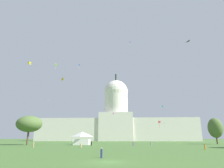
{
  "coord_description": "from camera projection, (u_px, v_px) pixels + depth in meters",
  "views": [
    {
      "loc": [
        2.26,
        -27.5,
        3.15
      ],
      "look_at": [
        -4.9,
        89.92,
        35.63
      ],
      "focal_mm": 31.09,
      "sensor_mm": 36.0,
      "label": 1
    }
  ],
  "objects": [
    {
      "name": "kite_gold_mid",
      "position": [
        63.0,
        79.0,
        60.14
      ],
      "size": [
        0.81,
        0.43,
        0.79
      ],
      "rotation": [
        0.0,
        0.0,
        2.04
      ],
      "color": "gold"
    },
    {
      "name": "event_tent",
      "position": [
        82.0,
        138.0,
        85.89
      ],
      "size": [
        7.14,
        6.27,
        5.62
      ],
      "rotation": [
        0.0,
        0.0,
        0.01
      ],
      "color": "white",
      "rests_on": "ground_plane"
    },
    {
      "name": "person_grey_front_center",
      "position": [
        151.0,
        144.0,
        79.18
      ],
      "size": [
        0.49,
        0.49,
        1.6
      ],
      "rotation": [
        0.0,
        0.0,
        4.16
      ],
      "color": "gray",
      "rests_on": "ground_plane"
    },
    {
      "name": "person_orange_back_center",
      "position": [
        205.0,
        147.0,
        52.4
      ],
      "size": [
        0.49,
        0.49,
        1.47
      ],
      "rotation": [
        0.0,
        0.0,
        2.75
      ],
      "color": "orange",
      "rests_on": "ground_plane"
    },
    {
      "name": "kite_pink_low",
      "position": [
        162.0,
        118.0,
        130.48
      ],
      "size": [
        1.55,
        1.82,
        3.97
      ],
      "rotation": [
        0.0,
        0.0,
        4.1
      ],
      "color": "pink"
    },
    {
      "name": "kite_red_low",
      "position": [
        160.0,
        122.0,
        93.64
      ],
      "size": [
        1.06,
        1.06,
        3.46
      ],
      "rotation": [
        0.0,
        0.0,
        3.54
      ],
      "color": "red"
    },
    {
      "name": "person_tan_back_left",
      "position": [
        33.0,
        145.0,
        63.92
      ],
      "size": [
        0.48,
        0.48,
        1.78
      ],
      "rotation": [
        0.0,
        0.0,
        3.81
      ],
      "color": "tan",
      "rests_on": "ground_plane"
    },
    {
      "name": "ground_plane",
      "position": [
        108.0,
        162.0,
        25.76
      ],
      "size": [
        800.0,
        800.0,
        0.0
      ],
      "primitive_type": "plane",
      "color": "#42662D"
    },
    {
      "name": "tree_east_near",
      "position": [
        215.0,
        128.0,
        94.55
      ],
      "size": [
        8.68,
        9.04,
        12.44
      ],
      "color": "#4C3823",
      "rests_on": "ground_plane"
    },
    {
      "name": "person_black_near_tree_west",
      "position": [
        92.0,
        143.0,
        78.25
      ],
      "size": [
        0.55,
        0.55,
        1.75
      ],
      "rotation": [
        0.0,
        0.0,
        1.13
      ],
      "color": "black",
      "rests_on": "ground_plane"
    },
    {
      "name": "kite_green_low",
      "position": [
        164.0,
        124.0,
        140.94
      ],
      "size": [
        1.38,
        0.8,
        1.93
      ],
      "rotation": [
        0.0,
        0.0,
        3.18
      ],
      "color": "green"
    },
    {
      "name": "person_navy_mid_center",
      "position": [
        101.0,
        153.0,
        30.95
      ],
      "size": [
        0.44,
        0.44,
        1.57
      ],
      "rotation": [
        0.0,
        0.0,
        3.67
      ],
      "color": "navy",
      "rests_on": "ground_plane"
    },
    {
      "name": "kite_violet_high",
      "position": [
        129.0,
        43.0,
        97.57
      ],
      "size": [
        0.99,
        1.46,
        2.79
      ],
      "rotation": [
        0.0,
        0.0,
        4.36
      ],
      "color": "purple"
    },
    {
      "name": "kite_lime_high",
      "position": [
        56.0,
        65.0,
        99.76
      ],
      "size": [
        0.95,
        0.94,
        3.25
      ],
      "rotation": [
        0.0,
        0.0,
        4.99
      ],
      "color": "#8CD133"
    },
    {
      "name": "kite_white_low",
      "position": [
        49.0,
        101.0,
        74.44
      ],
      "size": [
        1.15,
        0.62,
        0.22
      ],
      "rotation": [
        0.0,
        0.0,
        3.14
      ],
      "color": "white"
    },
    {
      "name": "kite_turquoise_mid",
      "position": [
        163.0,
        106.0,
        151.22
      ],
      "size": [
        1.29,
        1.29,
        3.94
      ],
      "rotation": [
        0.0,
        0.0,
        3.96
      ],
      "color": "teal"
    },
    {
      "name": "person_tan_mid_left",
      "position": [
        81.0,
        146.0,
        61.24
      ],
      "size": [
        0.61,
        0.61,
        1.49
      ],
      "rotation": [
        0.0,
        0.0,
        2.22
      ],
      "color": "tan",
      "rests_on": "ground_plane"
    },
    {
      "name": "kite_black_mid",
      "position": [
        189.0,
        42.0,
        61.64
      ],
      "size": [
        1.17,
        1.64,
        0.17
      ],
      "rotation": [
        0.0,
        0.0,
        1.97
      ],
      "color": "black"
    },
    {
      "name": "kite_magenta_low",
      "position": [
        113.0,
        114.0,
        117.07
      ],
      "size": [
        0.84,
        0.82,
        0.75
      ],
      "rotation": [
        0.0,
        0.0,
        5.04
      ],
      "color": "#D1339E"
    },
    {
      "name": "person_purple_mid_right",
      "position": [
        133.0,
        144.0,
        74.83
      ],
      "size": [
        0.47,
        0.47,
        1.53
      ],
      "rotation": [
        0.0,
        0.0,
        2.47
      ],
      "color": "#703D93",
      "rests_on": "ground_plane"
    },
    {
      "name": "kite_yellow_mid",
      "position": [
        29.0,
        63.0,
        62.12
      ],
      "size": [
        1.14,
        1.11,
        1.09
      ],
      "rotation": [
        0.0,
        0.0,
        4.16
      ],
      "color": "yellow"
    },
    {
      "name": "tree_west_mid",
      "position": [
        29.0,
        124.0,
        85.85
      ],
      "size": [
        14.68,
        14.94,
        12.51
      ],
      "color": "brown",
      "rests_on": "ground_plane"
    },
    {
      "name": "kite_blue_high",
      "position": [
        79.0,
        66.0,
        141.67
      ],
      "size": [
        0.94,
        0.47,
        4.22
      ],
      "rotation": [
        0.0,
        0.0,
        5.76
      ],
      "color": "blue"
    },
    {
      "name": "capitol_building",
      "position": [
        116.0,
        123.0,
        183.62
      ],
      "size": [
        146.74,
        27.74,
        64.97
      ],
      "color": "silver",
      "rests_on": "ground_plane"
    }
  ]
}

